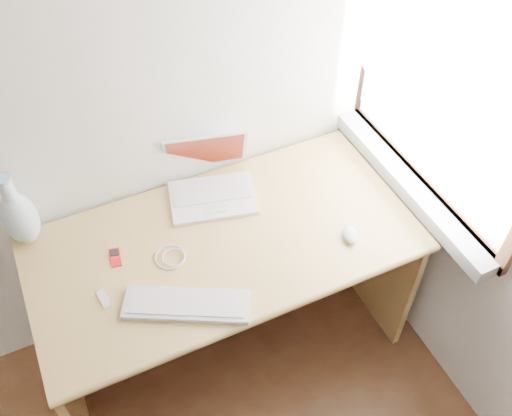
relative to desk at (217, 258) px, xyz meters
name	(u,v)px	position (x,y,z in m)	size (l,w,h in m)	color
window	(443,76)	(0.78, -0.16, 0.75)	(0.11, 0.99, 1.10)	white
desk	(217,258)	(0.00, 0.00, 0.00)	(1.41, 0.71, 0.75)	tan
laptop	(208,183)	(0.04, 0.16, 0.27)	(0.37, 0.34, 0.22)	white
external_keyboard	(186,304)	(-0.22, -0.30, 0.23)	(0.43, 0.31, 0.02)	white
mouse	(350,234)	(0.43, -0.27, 0.23)	(0.05, 0.09, 0.03)	white
ipod	(115,257)	(-0.38, 0.00, 0.22)	(0.05, 0.09, 0.01)	red
cable_coil	(170,257)	(-0.20, -0.08, 0.22)	(0.11, 0.11, 0.01)	white
remote	(104,299)	(-0.46, -0.15, 0.22)	(0.03, 0.08, 0.01)	white
vase	(19,216)	(-0.64, 0.22, 0.34)	(0.12, 0.12, 0.32)	silver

